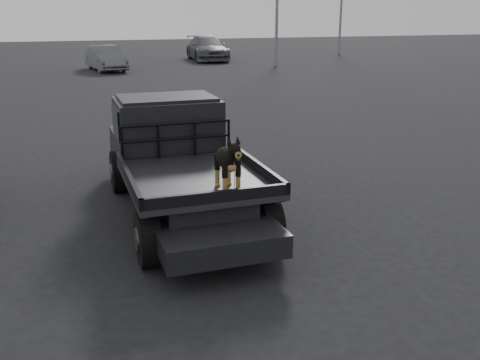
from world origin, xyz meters
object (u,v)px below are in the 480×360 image
object	(u,v)px
distant_car_a	(106,58)
distant_car_b	(207,48)
dog	(227,163)
flatbed_ute	(181,187)

from	to	relation	value
distant_car_a	distant_car_b	xyz separation A→B (m)	(7.20, 4.66, 0.11)
dog	distant_car_b	xyz separation A→B (m)	(7.90, 29.76, -0.48)
flatbed_ute	distant_car_a	xyz separation A→B (m)	(0.97, 23.42, 0.23)
dog	flatbed_ute	bearing A→B (deg)	98.87
distant_car_a	distant_car_b	world-z (taller)	distant_car_b
distant_car_b	flatbed_ute	bearing A→B (deg)	-101.88
dog	distant_car_a	world-z (taller)	dog
flatbed_ute	distant_car_b	distance (m)	29.24
flatbed_ute	distant_car_b	size ratio (longest dim) A/B	0.97
dog	distant_car_a	xyz separation A→B (m)	(0.71, 25.10, -0.60)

